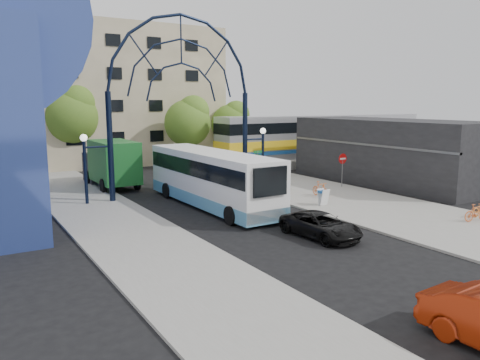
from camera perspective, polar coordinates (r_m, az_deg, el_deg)
ground at (r=21.22m, az=9.41°, el=-8.04°), size 120.00×120.00×0.00m
sidewalk_east at (r=29.41m, az=16.13°, el=-3.23°), size 8.00×56.00×0.12m
plaza_west at (r=23.16m, az=-13.17°, el=-6.51°), size 5.00×50.00×0.12m
gateway_arch at (r=32.20m, az=-7.13°, el=13.35°), size 13.64×0.44×12.10m
stop_sign at (r=33.00m, az=2.17°, el=1.90°), size 0.80×0.07×2.50m
do_not_enter_sign at (r=35.33m, az=12.39°, el=2.16°), size 0.76×0.07×2.48m
street_name_sign at (r=33.70m, az=2.17°, el=2.29°), size 0.70×0.70×2.80m
sandwich_board at (r=28.98m, az=10.10°, el=-1.81°), size 0.55×0.61×0.99m
commercial_block_east at (r=38.89m, az=17.75°, el=3.36°), size 6.00×16.00×5.00m
apartment_block at (r=52.48m, az=-14.75°, el=9.90°), size 20.00×12.10×14.00m
train_platform at (r=50.33m, az=10.27°, el=2.55°), size 32.00×5.00×0.80m
train_car at (r=50.10m, az=10.36°, el=5.39°), size 25.10×3.05×4.20m
tree_north_a at (r=45.55m, az=-6.24°, el=7.24°), size 4.48×4.48×7.00m
tree_north_b at (r=46.13m, az=-19.85°, el=7.59°), size 5.12×5.12×8.00m
tree_north_c at (r=50.15m, az=-0.98°, el=7.12°), size 4.16×4.16×6.50m
city_bus at (r=28.62m, az=-3.54°, el=0.26°), size 3.02×12.36×3.38m
green_truck at (r=36.50m, az=-15.51°, el=1.93°), size 2.79×7.04×3.53m
black_suv at (r=22.50m, az=9.80°, el=-5.47°), size 2.27×4.38×1.18m
bike_near_a at (r=32.91m, az=4.95°, el=-0.73°), size 1.10×1.65×0.82m
bike_near_b at (r=31.57m, az=9.77°, el=-1.10°), size 0.57×1.69×1.00m
bike_far_b at (r=27.68m, az=26.87°, el=-3.56°), size 1.62×0.76×0.94m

